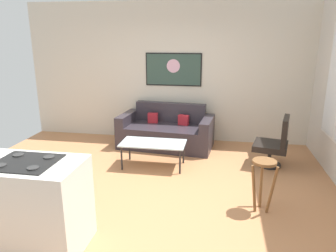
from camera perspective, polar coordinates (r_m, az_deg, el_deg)
ground at (r=4.65m, az=-2.34°, el=-11.59°), size 6.40×6.40×0.04m
back_wall at (r=6.55m, az=2.01°, el=9.54°), size 6.40×0.05×2.80m
couch at (r=6.28m, az=-0.28°, el=-1.14°), size 1.88×1.03×0.82m
coffee_table at (r=5.27m, az=-2.67°, el=-3.33°), size 1.07×0.54×0.42m
armchair at (r=5.55m, az=18.74°, el=-2.92°), size 0.65×0.66×0.87m
bar_stool at (r=4.09m, az=16.80°, el=-8.18°), size 0.34×0.33×0.67m
kitchen_counter at (r=3.77m, az=-27.36°, el=-12.08°), size 1.70×0.67×0.95m
wall_painting at (r=6.52m, az=0.98°, el=10.12°), size 1.14×0.03×0.66m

